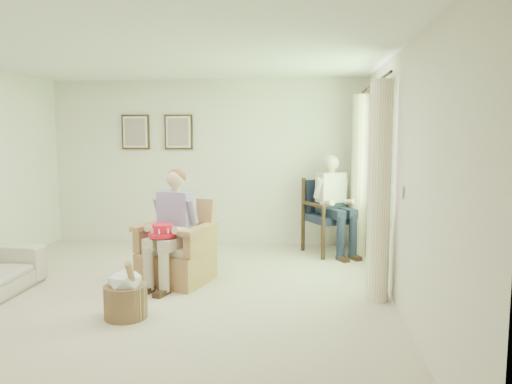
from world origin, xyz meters
The scene contains 15 objects.
floor centered at (0.00, 0.00, 0.00)m, with size 5.50×5.50×0.00m, color beige.
back_wall centered at (0.00, 2.75, 1.30)m, with size 5.00×0.04×2.60m, color silver.
right_wall centered at (2.50, 0.00, 1.30)m, with size 0.04×5.50×2.60m, color silver.
ceiling centered at (0.00, 0.00, 2.60)m, with size 5.00×5.50×0.02m, color white.
window centered at (2.46, 1.20, 1.58)m, with size 0.13×2.50×1.63m.
curtain_left centered at (2.33, 0.22, 1.15)m, with size 0.34×0.34×2.30m, color #FBF0C4.
curtain_right centered at (2.33, 2.18, 1.15)m, with size 0.34×0.34×2.30m, color #FBF0C4.
framed_print_left centered at (-1.15, 2.71, 1.78)m, with size 0.45×0.05×0.55m.
framed_print_right centered at (-0.45, 2.71, 1.78)m, with size 0.45×0.05×0.55m.
wicker_armchair centered at (0.05, 0.62, 0.31)m, with size 0.76×0.75×0.97m.
wood_armchair centered at (1.95, 2.34, 0.59)m, with size 0.69×0.65×1.07m.
person_wicker centered at (0.05, 0.49, 0.76)m, with size 0.40×0.62×1.32m.
person_dark centered at (1.95, 2.17, 0.84)m, with size 0.40×0.63×1.42m.
red_hat centered at (-0.03, 0.29, 0.67)m, with size 0.31×0.31×0.14m.
hatbox centered at (-0.14, -0.59, 0.23)m, with size 0.52×0.52×0.60m.
Camera 1 is at (1.57, -5.05, 1.76)m, focal length 35.00 mm.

